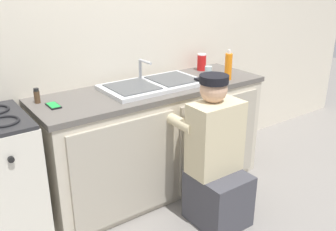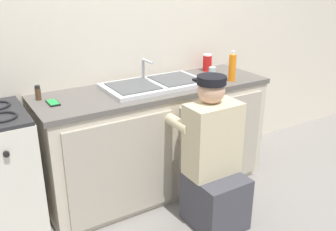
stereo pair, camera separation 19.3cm
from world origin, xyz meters
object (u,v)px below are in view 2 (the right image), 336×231
water_glass (212,73)px  cell_phone (53,103)px  plumber_person (213,166)px  soap_bottle_orange (232,67)px  soda_cup_red (207,63)px  sink_double_basin (155,84)px  spice_bottle_pepper (38,93)px

water_glass → cell_phone: bearing=177.2°
cell_phone → plumber_person: bearing=-35.6°
plumber_person → soap_bottle_orange: soap_bottle_orange is taller
soda_cup_red → plumber_person: bearing=-123.5°
sink_double_basin → soap_bottle_orange: 0.66m
soda_cup_red → sink_double_basin: bearing=-164.7°
sink_double_basin → water_glass: sink_double_basin is taller
soda_cup_red → spice_bottle_pepper: soda_cup_red is taller
sink_double_basin → soda_cup_red: (0.65, 0.18, 0.06)m
sink_double_basin → spice_bottle_pepper: bearing=170.6°
sink_double_basin → spice_bottle_pepper: 0.87m
soap_bottle_orange → water_glass: bearing=126.8°
soap_bottle_orange → spice_bottle_pepper: size_ratio=2.38×
plumber_person → soda_cup_red: size_ratio=7.26×
spice_bottle_pepper → cell_phone: 0.15m
soap_bottle_orange → plumber_person: bearing=-138.9°
spice_bottle_pepper → water_glass: bearing=-8.1°
sink_double_basin → water_glass: (0.53, -0.06, 0.03)m
water_glass → cell_phone: size_ratio=0.71×
plumber_person → cell_phone: size_ratio=7.89×
plumber_person → soda_cup_red: (0.54, 0.82, 0.52)m
sink_double_basin → plumber_person: (0.11, -0.64, -0.46)m
plumber_person → soap_bottle_orange: size_ratio=4.42×
soda_cup_red → spice_bottle_pepper: size_ratio=1.45×
sink_double_basin → plumber_person: plumber_person is taller
plumber_person → soda_cup_red: bearing=56.5°
soap_bottle_orange → cell_phone: 1.44m
soda_cup_red → soap_bottle_orange: size_ratio=0.61×
plumber_person → spice_bottle_pepper: size_ratio=10.52×
water_glass → spice_bottle_pepper: spice_bottle_pepper is taller
sink_double_basin → spice_bottle_pepper: (-0.86, 0.14, 0.03)m
cell_phone → soap_bottle_orange: bearing=-7.9°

